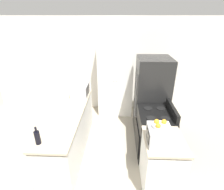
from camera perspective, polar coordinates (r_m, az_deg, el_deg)
The scene contains 10 objects.
wall_back at distance 5.00m, azimuth 0.67°, elevation 9.50°, with size 7.00×0.06×2.60m.
counter_left at distance 3.73m, azimuth -13.56°, elevation -11.60°, with size 0.60×2.24×0.91m.
counter_right at distance 3.10m, azimuth 15.69°, elevation -20.67°, with size 0.60×0.71×0.91m.
pantry_cabinet at distance 4.75m, azimuth 1.12°, elevation 5.75°, with size 0.92×0.58×2.13m.
stove at distance 3.66m, azimuth 13.52°, elevation -11.94°, with size 0.66×0.78×1.07m.
refrigerator at distance 4.13m, azimuth 12.70°, elevation -0.42°, with size 0.75×0.75×1.79m.
microwave at distance 4.08m, azimuth -10.34°, elevation 1.76°, with size 0.37×0.50×0.26m.
wine_bottle at distance 2.76m, azimuth -23.18°, elevation -12.58°, with size 0.08×0.08×0.28m.
toaster_oven at distance 2.64m, azimuth 15.12°, elevation -12.60°, with size 0.33×0.36×0.26m.
fruit_bowl at distance 2.55m, azimuth 15.54°, elevation -9.55°, with size 0.24×0.24×0.10m.
Camera 1 is at (0.14, -1.66, 2.60)m, focal length 28.00 mm.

